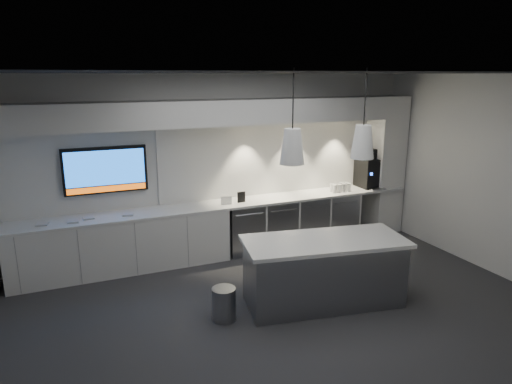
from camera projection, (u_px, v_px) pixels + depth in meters
name	position (u px, v px, depth m)	size (l,w,h in m)	color
floor	(286.00, 311.00, 5.92)	(7.00, 7.00, 0.00)	#2E2E30
ceiling	(290.00, 73.00, 5.17)	(7.00, 7.00, 0.00)	black
wall_back	(222.00, 164.00, 7.78)	(7.00, 7.00, 0.00)	silver
wall_front	(443.00, 284.00, 3.32)	(7.00, 7.00, 0.00)	silver
wall_right	(495.00, 176.00, 6.87)	(7.00, 7.00, 0.00)	silver
back_counter	(229.00, 204.00, 7.64)	(6.80, 0.65, 0.04)	silver
left_base_cabinets	(123.00, 244.00, 7.09)	(3.30, 0.63, 0.86)	silver
fridge_unit_a	(243.00, 228.00, 7.85)	(0.60, 0.61, 0.85)	gray
fridge_unit_b	(276.00, 223.00, 8.09)	(0.60, 0.61, 0.85)	gray
fridge_unit_c	(307.00, 219.00, 8.32)	(0.60, 0.61, 0.85)	gray
fridge_unit_d	(336.00, 215.00, 8.56)	(0.60, 0.61, 0.85)	gray
backsplash	(285.00, 157.00, 8.20)	(4.60, 0.03, 1.30)	silver
soffit	(227.00, 112.00, 7.28)	(6.90, 0.60, 0.40)	silver
column	(385.00, 165.00, 8.77)	(0.55, 0.55, 2.60)	silver
wall_tv	(105.00, 170.00, 7.00)	(1.25, 0.07, 0.72)	black
island	(324.00, 271.00, 6.04)	(2.25, 1.25, 0.90)	gray
bin	(224.00, 304.00, 5.68)	(0.30, 0.30, 0.42)	gray
coffee_machine	(369.00, 171.00, 8.66)	(0.40, 0.57, 0.73)	black
sign_black	(241.00, 197.00, 7.64)	(0.14, 0.02, 0.18)	black
sign_white	(226.00, 200.00, 7.52)	(0.18, 0.02, 0.14)	silver
cup_cluster	(340.00, 187.00, 8.36)	(0.37, 0.17, 0.15)	white
tray_a	(42.00, 224.00, 6.50)	(0.16, 0.16, 0.03)	#B1B1B1
tray_b	(73.00, 221.00, 6.63)	(0.16, 0.16, 0.03)	#B1B1B1
tray_c	(89.00, 218.00, 6.79)	(0.16, 0.16, 0.03)	#B1B1B1
tray_d	(128.00, 214.00, 6.96)	(0.16, 0.16, 0.03)	#B1B1B1
pendant_left	(292.00, 146.00, 5.43)	(0.30, 0.30, 1.13)	silver
pendant_right	(363.00, 142.00, 5.81)	(0.30, 0.30, 1.13)	silver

